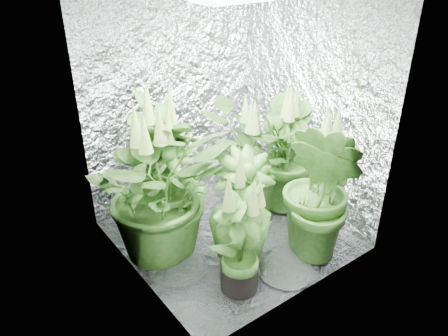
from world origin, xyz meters
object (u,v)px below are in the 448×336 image
plant_d (171,180)px  plant_a (160,190)px  plant_f (240,239)px  plant_h (240,210)px  plant_c (283,155)px  plant_b (159,161)px  plant_g (321,191)px  plant_e (254,159)px  circulation_fan (246,173)px

plant_d → plant_a: bearing=-136.9°
plant_f → plant_h: size_ratio=0.99×
plant_c → plant_f: size_ratio=1.21×
plant_b → plant_c: plant_b is taller
plant_g → plant_h: bearing=147.6°
plant_e → plant_g: 0.76m
plant_e → plant_g: plant_g is taller
plant_c → plant_e: plant_c is taller
plant_b → plant_h: plant_b is taller
plant_f → plant_c: bearing=32.7°
plant_a → plant_b: (0.24, 0.43, -0.01)m
plant_d → plant_h: size_ratio=1.17×
plant_b → plant_d: (-0.05, -0.25, -0.05)m
plant_a → circulation_fan: size_ratio=3.33×
plant_b → plant_a: bearing=-118.9°
plant_a → plant_g: plant_a is taller
plant_f → circulation_fan: plant_f is taller
plant_c → circulation_fan: size_ratio=3.05×
plant_c → plant_d: bearing=168.5°
plant_b → plant_f: 1.07m
plant_g → circulation_fan: bearing=78.5°
plant_a → circulation_fan: bearing=19.9°
plant_b → plant_e: size_ratio=1.04×
plant_b → plant_g: bearing=-58.4°
plant_a → plant_c: bearing=-1.1°
plant_g → plant_h: size_ratio=1.29×
plant_c → circulation_fan: 0.56m
plant_f → plant_h: plant_h is taller
plant_d → plant_f: 0.81m
plant_a → plant_b: plant_b is taller
plant_d → plant_f: size_ratio=1.19×
plant_g → plant_h: 0.59m
plant_d → plant_c: bearing=-11.5°
plant_f → plant_b: bearing=89.6°
plant_c → plant_h: plant_c is taller
plant_b → plant_c: (0.94, -0.45, -0.04)m
plant_g → plant_b: bearing=121.6°
plant_h → plant_b: bearing=103.9°
plant_d → circulation_fan: 1.03m
plant_h → circulation_fan: plant_h is taller
plant_a → plant_e: 0.94m
plant_g → circulation_fan: (0.22, 1.09, -0.40)m
plant_a → plant_d: (0.19, 0.18, -0.06)m
plant_d → circulation_fan: bearing=13.9°
plant_f → plant_h: 0.33m
plant_d → circulation_fan: size_ratio=2.99×
plant_e → plant_b: bearing=153.6°
plant_b → plant_e: plant_b is taller
plant_a → plant_g: bearing=-36.6°
plant_d → plant_e: size_ratio=0.94×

